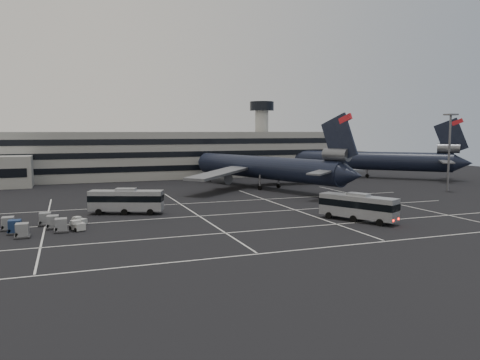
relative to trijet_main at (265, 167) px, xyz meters
name	(u,v)px	position (x,y,z in m)	size (l,w,h in m)	color
ground	(241,218)	(-19.54, -35.14, -5.25)	(260.00, 260.00, 0.00)	black
lane_markings	(245,217)	(-18.59, -34.41, -5.24)	(90.00, 55.62, 0.01)	silver
terminal	(150,155)	(-22.48, 36.01, 1.68)	(125.00, 26.00, 24.00)	gray
hills	(159,182)	(-1.54, 134.86, -17.32)	(352.00, 180.00, 44.00)	#38332B
lightpole_right	(450,141)	(38.46, -20.14, 6.57)	(2.40, 2.40, 18.28)	slate
trijet_main	(265,167)	(0.00, 0.00, 0.00)	(44.58, 55.79, 18.08)	black
trijet_far	(371,160)	(41.14, 13.72, 0.18)	(45.27, 43.99, 18.08)	black
bus_near	(358,206)	(-3.01, -44.09, -2.80)	(8.48, 12.58, 4.48)	gray
bus_far	(126,200)	(-36.76, -24.65, -2.81)	(12.81, 7.27, 4.46)	gray
tug_a	(78,226)	(-44.98, -36.13, -4.54)	(2.35, 2.85, 1.60)	#BBBBB6
tug_b	(80,221)	(-44.59, -31.87, -4.66)	(2.37, 2.30, 1.33)	#BBBBB6
uld_cluster	(34,225)	(-50.81, -34.37, -4.30)	(9.90, 10.66, 1.94)	#2D2D30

